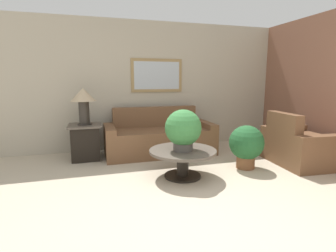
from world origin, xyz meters
name	(u,v)px	position (x,y,z in m)	size (l,w,h in m)	color
ground_plane	(207,224)	(0.00, 0.00, 0.00)	(20.00, 20.00, 0.00)	#BCAD93
wall_back	(143,86)	(0.01, 3.21, 1.30)	(7.89, 0.09, 2.60)	#B2A893
wall_right	(322,87)	(2.98, 1.59, 1.30)	(0.06, 5.18, 2.60)	brown
couch_main	(159,138)	(0.19, 2.63, 0.30)	(2.07, 0.90, 0.88)	brown
armchair	(299,147)	(2.31, 1.33, 0.30)	(0.94, 1.18, 0.88)	brown
coffee_table	(183,157)	(0.20, 1.29, 0.30)	(0.98, 0.98, 0.41)	black
side_table	(86,142)	(-1.18, 2.64, 0.32)	(0.57, 0.57, 0.64)	black
table_lamp	(83,99)	(-1.18, 2.64, 1.08)	(0.43, 0.43, 0.65)	#2D2823
potted_plant_on_table	(183,129)	(0.19, 1.25, 0.73)	(0.52, 0.52, 0.60)	#4C4742
potted_plant_floor	(246,144)	(1.32, 1.38, 0.40)	(0.56, 0.56, 0.70)	brown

